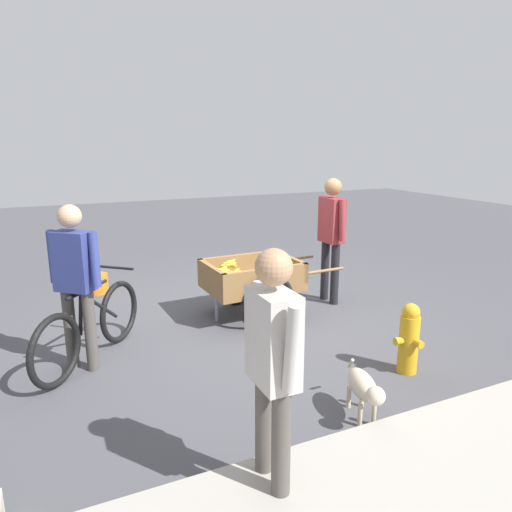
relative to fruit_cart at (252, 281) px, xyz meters
The scene contains 9 objects.
ground_plane 0.44m from the fruit_cart, 166.67° to the left, with size 24.00×24.00×0.00m, color #47474C.
fruit_cart is the anchor object (origin of this frame).
vendor_person 1.27m from the fruit_cart, behind, with size 0.22×0.56×1.64m.
bicycle 1.98m from the fruit_cart, 13.93° to the left, with size 1.14×1.29×0.85m.
cyclist_person 2.17m from the fruit_cart, 16.30° to the left, with size 0.41×0.42×1.56m.
dog 2.40m from the fruit_cart, 86.52° to the left, with size 0.30×0.65×0.40m.
fire_hydrant 2.06m from the fruit_cart, 109.89° to the left, with size 0.25×0.25×0.67m.
plastic_bucket 2.39m from the fruit_cart, 46.79° to the right, with size 0.30×0.30×0.27m, color orange.
bystander_person 3.10m from the fruit_cart, 67.89° to the left, with size 0.21×0.59×1.54m.
Camera 1 is at (2.33, 4.97, 2.10)m, focal length 33.04 mm.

